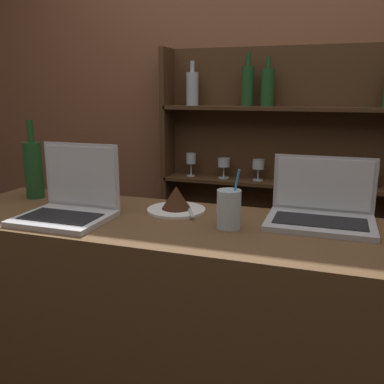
# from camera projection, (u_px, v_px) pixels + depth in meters

# --- Properties ---
(bar_counter) EXTENTS (1.77, 0.53, 0.99)m
(bar_counter) POSITION_uv_depth(u_px,v_px,m) (187.00, 354.00, 1.53)
(bar_counter) COLOR brown
(bar_counter) RESTS_ON ground_plane
(back_wall) EXTENTS (7.00, 0.06, 2.70)m
(back_wall) POSITION_uv_depth(u_px,v_px,m) (257.00, 103.00, 2.45)
(back_wall) COLOR brown
(back_wall) RESTS_ON ground_plane
(back_shelf) EXTENTS (1.32, 0.18, 1.65)m
(back_shelf) POSITION_uv_depth(u_px,v_px,m) (276.00, 187.00, 2.44)
(back_shelf) COLOR #472D19
(back_shelf) RESTS_ON ground_plane
(laptop_near) EXTENTS (0.30, 0.25, 0.25)m
(laptop_near) POSITION_uv_depth(u_px,v_px,m) (70.00, 202.00, 1.47)
(laptop_near) COLOR silver
(laptop_near) RESTS_ON bar_counter
(laptop_far) EXTENTS (0.34, 0.25, 0.21)m
(laptop_far) POSITION_uv_depth(u_px,v_px,m) (321.00, 210.00, 1.41)
(laptop_far) COLOR #ADADB2
(laptop_far) RESTS_ON bar_counter
(cake_plate) EXTENTS (0.21, 0.21, 0.09)m
(cake_plate) POSITION_uv_depth(u_px,v_px,m) (176.00, 202.00, 1.54)
(cake_plate) COLOR white
(cake_plate) RESTS_ON bar_counter
(water_glass) EXTENTS (0.08, 0.08, 0.19)m
(water_glass) POSITION_uv_depth(u_px,v_px,m) (229.00, 209.00, 1.35)
(water_glass) COLOR silver
(water_glass) RESTS_ON bar_counter
(wine_bottle_green) EXTENTS (0.07, 0.07, 0.32)m
(wine_bottle_green) POSITION_uv_depth(u_px,v_px,m) (34.00, 169.00, 1.72)
(wine_bottle_green) COLOR #1E4C23
(wine_bottle_green) RESTS_ON bar_counter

